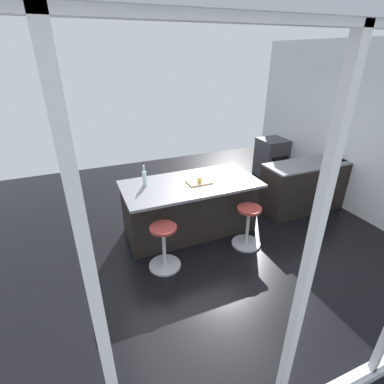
# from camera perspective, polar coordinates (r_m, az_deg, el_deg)

# --- Properties ---
(ground_plane) EXTENTS (7.70, 7.70, 0.00)m
(ground_plane) POSITION_cam_1_polar(r_m,az_deg,el_deg) (4.69, 1.72, -9.01)
(ground_plane) COLOR black
(window_panel_rear) EXTENTS (5.92, 0.12, 2.90)m
(window_panel_rear) POSITION_cam_1_polar(r_m,az_deg,el_deg) (2.20, 31.89, -11.72)
(window_panel_rear) COLOR silver
(window_panel_rear) RESTS_ON ground_plane
(interior_partition_left) EXTENTS (0.15, 5.19, 2.90)m
(interior_partition_left) POSITION_cam_1_polar(r_m,az_deg,el_deg) (5.88, 29.79, 10.47)
(interior_partition_left) COLOR silver
(interior_partition_left) RESTS_ON ground_plane
(sink_cabinet) EXTENTS (2.49, 0.60, 1.19)m
(sink_cabinet) POSITION_cam_1_polar(r_m,az_deg,el_deg) (6.01, 24.49, 1.78)
(sink_cabinet) COLOR black
(sink_cabinet) RESTS_ON ground_plane
(oven_range) EXTENTS (0.60, 0.61, 0.88)m
(oven_range) POSITION_cam_1_polar(r_m,az_deg,el_deg) (7.10, 15.41, 6.58)
(oven_range) COLOR #38383D
(oven_range) RESTS_ON ground_plane
(kitchen_island) EXTENTS (2.08, 1.04, 0.89)m
(kitchen_island) POSITION_cam_1_polar(r_m,az_deg,el_deg) (4.64, -0.46, -2.90)
(kitchen_island) COLOR black
(kitchen_island) RESTS_ON ground_plane
(stool_by_window) EXTENTS (0.44, 0.44, 0.65)m
(stool_by_window) POSITION_cam_1_polar(r_m,az_deg,el_deg) (4.46, 10.90, -6.90)
(stool_by_window) COLOR #B7B7BC
(stool_by_window) RESTS_ON ground_plane
(stool_middle) EXTENTS (0.44, 0.44, 0.65)m
(stool_middle) POSITION_cam_1_polar(r_m,az_deg,el_deg) (3.98, -5.52, -10.97)
(stool_middle) COLOR #B7B7BC
(stool_middle) RESTS_ON ground_plane
(cutting_board) EXTENTS (0.36, 0.24, 0.02)m
(cutting_board) POSITION_cam_1_polar(r_m,az_deg,el_deg) (4.40, 1.45, 1.95)
(cutting_board) COLOR tan
(cutting_board) RESTS_ON kitchen_island
(apple_yellow) EXTENTS (0.08, 0.08, 0.08)m
(apple_yellow) POSITION_cam_1_polar(r_m,az_deg,el_deg) (4.37, 1.52, 2.43)
(apple_yellow) COLOR gold
(apple_yellow) RESTS_ON cutting_board
(water_bottle) EXTENTS (0.06, 0.06, 0.31)m
(water_bottle) POSITION_cam_1_polar(r_m,az_deg,el_deg) (4.33, -9.37, 2.80)
(water_bottle) COLOR silver
(water_bottle) RESTS_ON kitchen_island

